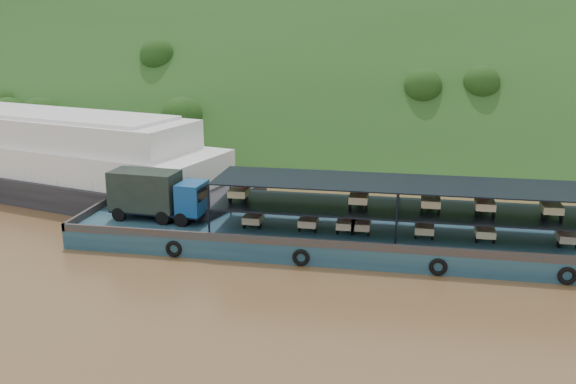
# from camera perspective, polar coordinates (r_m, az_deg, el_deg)

# --- Properties ---
(ground) EXTENTS (160.00, 160.00, 0.00)m
(ground) POSITION_cam_1_polar(r_m,az_deg,el_deg) (40.37, 2.00, -5.63)
(ground) COLOR brown
(ground) RESTS_ON ground
(hillside) EXTENTS (140.00, 39.60, 39.60)m
(hillside) POSITION_cam_1_polar(r_m,az_deg,el_deg) (74.90, 6.24, 4.11)
(hillside) COLOR #1B3915
(hillside) RESTS_ON ground
(cargo_barge) EXTENTS (35.00, 7.18, 4.54)m
(cargo_barge) POSITION_cam_1_polar(r_m,az_deg,el_deg) (41.39, 3.46, -3.48)
(cargo_barge) COLOR #15324A
(cargo_barge) RESTS_ON ground
(passenger_ferry) EXTENTS (35.19, 16.96, 6.91)m
(passenger_ferry) POSITION_cam_1_polar(r_m,az_deg,el_deg) (56.38, -19.61, 2.72)
(passenger_ferry) COLOR black
(passenger_ferry) RESTS_ON ground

